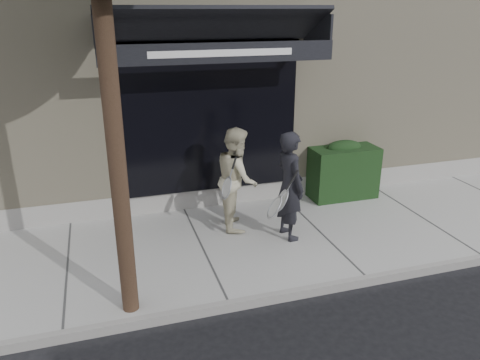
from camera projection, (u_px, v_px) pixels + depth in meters
name	position (u px, v px, depth m)	size (l,w,h in m)	color
ground	(317.00, 236.00, 7.93)	(80.00, 80.00, 0.00)	black
sidewalk	(318.00, 233.00, 7.91)	(20.00, 3.00, 0.12)	#A1A09C
curb	(367.00, 280.00, 6.52)	(20.00, 0.10, 0.14)	gray
building_facade	(234.00, 46.00, 11.41)	(14.30, 8.04, 5.64)	#B7AB8B
hedge	(342.00, 170.00, 9.12)	(1.30, 0.70, 1.14)	black
pedestrian_front	(290.00, 186.00, 7.37)	(0.77, 0.92, 1.76)	black
pedestrian_back	(237.00, 178.00, 7.75)	(0.79, 0.98, 1.72)	beige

